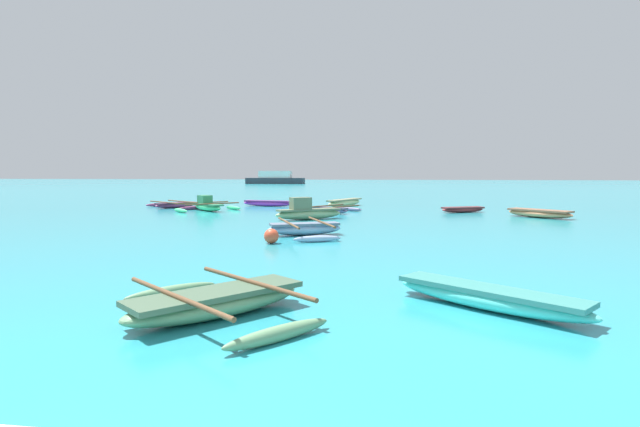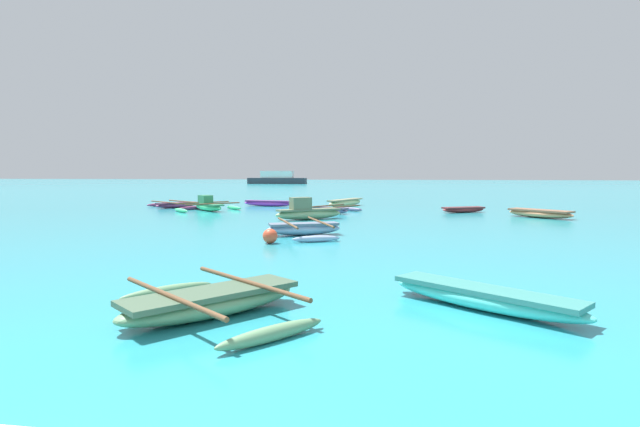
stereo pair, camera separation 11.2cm
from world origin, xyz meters
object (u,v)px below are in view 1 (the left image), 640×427
(moored_boat_0, at_px, (540,213))
(moored_boat_2, at_px, (463,209))
(moored_boat_9, at_px, (217,302))
(moored_boat_4, at_px, (488,297))
(moored_boat_10, at_px, (345,202))
(distant_ferry, at_px, (275,179))
(moored_boat_5, at_px, (307,212))
(moored_boat_8, at_px, (207,206))
(moored_boat_7, at_px, (175,205))
(mooring_buoy_0, at_px, (271,236))
(moored_boat_6, at_px, (268,203))
(moored_boat_3, at_px, (329,210))
(moored_boat_1, at_px, (305,229))

(moored_boat_0, bearing_deg, moored_boat_2, -175.50)
(moored_boat_9, bearing_deg, moored_boat_4, -36.93)
(moored_boat_10, relative_size, distant_ferry, 0.37)
(moored_boat_5, bearing_deg, moored_boat_8, 113.18)
(moored_boat_4, bearing_deg, moored_boat_7, 163.13)
(moored_boat_5, relative_size, mooring_buoy_0, 6.68)
(moored_boat_2, height_order, moored_boat_6, moored_boat_6)
(mooring_buoy_0, bearing_deg, moored_boat_4, -51.98)
(moored_boat_5, relative_size, moored_boat_6, 0.89)
(moored_boat_6, xyz_separation_m, moored_boat_7, (-4.96, -2.01, -0.02))
(moored_boat_2, distance_m, moored_boat_6, 11.30)
(moored_boat_3, height_order, moored_boat_9, moored_boat_9)
(moored_boat_0, distance_m, moored_boat_4, 16.71)
(moored_boat_5, xyz_separation_m, moored_boat_10, (0.88, 8.17, -0.10))
(moored_boat_2, height_order, moored_boat_7, moored_boat_7)
(moored_boat_5, height_order, moored_boat_9, moored_boat_5)
(moored_boat_7, relative_size, moored_boat_10, 1.19)
(moored_boat_0, relative_size, moored_boat_10, 0.77)
(moored_boat_1, height_order, moored_boat_4, moored_boat_1)
(moored_boat_3, distance_m, moored_boat_8, 6.60)
(mooring_buoy_0, xyz_separation_m, distant_ferry, (-15.70, 67.29, 0.65))
(moored_boat_4, distance_m, moored_boat_9, 4.08)
(moored_boat_0, height_order, distant_ferry, distant_ferry)
(moored_boat_7, relative_size, distant_ferry, 0.43)
(moored_boat_1, distance_m, moored_boat_9, 9.24)
(moored_boat_4, height_order, moored_boat_10, moored_boat_10)
(moored_boat_6, bearing_deg, moored_boat_0, -11.39)
(moored_boat_9, bearing_deg, moored_boat_1, 41.73)
(moored_boat_0, bearing_deg, mooring_buoy_0, -92.84)
(moored_boat_9, bearing_deg, moored_boat_8, 60.99)
(moored_boat_2, relative_size, moored_boat_4, 0.83)
(moored_boat_10, height_order, distant_ferry, distant_ferry)
(distant_ferry, bearing_deg, moored_boat_2, -67.60)
(moored_boat_5, height_order, moored_boat_7, moored_boat_5)
(moored_boat_6, bearing_deg, distant_ferry, 112.59)
(moored_boat_7, bearing_deg, distant_ferry, 44.16)
(moored_boat_0, distance_m, moored_boat_10, 11.04)
(moored_boat_5, relative_size, distant_ferry, 0.30)
(moored_boat_9, bearing_deg, moored_boat_0, 11.22)
(moored_boat_4, xyz_separation_m, moored_boat_5, (-5.08, 13.52, 0.15))
(moored_boat_5, xyz_separation_m, moored_boat_9, (1.11, -14.46, -0.14))
(moored_boat_3, relative_size, distant_ferry, 0.41)
(moored_boat_9, xyz_separation_m, mooring_buoy_0, (-0.95, 7.23, 0.01))
(moored_boat_2, bearing_deg, mooring_buoy_0, -146.05)
(moored_boat_4, height_order, distant_ferry, distant_ferry)
(moored_boat_6, height_order, distant_ferry, distant_ferry)
(moored_boat_6, height_order, moored_boat_9, moored_boat_9)
(moored_boat_5, height_order, distant_ferry, distant_ferry)
(moored_boat_6, distance_m, moored_boat_7, 5.35)
(moored_boat_9, height_order, mooring_buoy_0, moored_boat_9)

